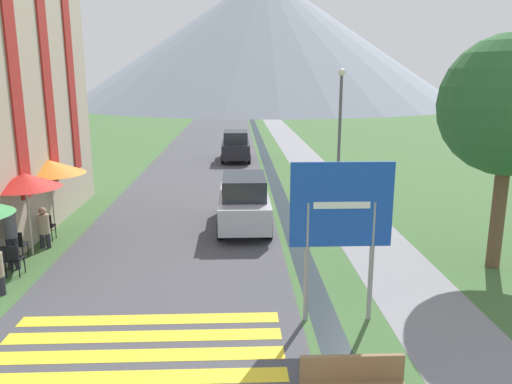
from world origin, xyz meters
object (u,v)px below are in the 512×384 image
(parked_car_far, at_px, (236,146))
(cafe_chair_near_right, at_px, (13,258))
(cafe_chair_near_left, at_px, (0,258))
(streetlamp, at_px, (340,126))
(cafe_chair_middle, at_px, (17,243))
(cafe_umbrella_rear_orange, at_px, (49,167))
(person_seated_near, at_px, (44,226))
(tree_by_path, at_px, (510,106))
(cafe_chair_far_right, at_px, (47,225))
(parked_car_near, at_px, (244,202))
(person_standing_terrace, at_px, (11,233))
(road_sign, at_px, (341,218))
(cafe_umbrella_middle_red, at_px, (25,181))

(parked_car_far, distance_m, cafe_chair_near_right, 18.79)
(parked_car_far, height_order, cafe_chair_near_left, parked_car_far)
(streetlamp, bearing_deg, cafe_chair_middle, -149.62)
(cafe_umbrella_rear_orange, distance_m, person_seated_near, 2.40)
(tree_by_path, bearing_deg, cafe_chair_far_right, 168.20)
(streetlamp, bearing_deg, parked_car_far, 110.67)
(parked_car_near, height_order, parked_car_far, same)
(parked_car_far, height_order, person_seated_near, parked_car_far)
(cafe_chair_middle, xyz_separation_m, person_standing_terrace, (0.15, -0.62, 0.48))
(road_sign, distance_m, tree_by_path, 5.96)
(cafe_chair_near_left, height_order, cafe_chair_far_right, same)
(cafe_chair_near_left, distance_m, cafe_umbrella_middle_red, 2.35)
(road_sign, distance_m, streetlamp, 9.98)
(parked_car_near, distance_m, streetlamp, 5.36)
(cafe_umbrella_middle_red, xyz_separation_m, streetlamp, (9.95, 5.48, 0.96))
(cafe_chair_middle, xyz_separation_m, cafe_umbrella_middle_red, (0.20, 0.47, 1.67))
(parked_car_far, relative_size, cafe_chair_middle, 4.69)
(person_seated_near, relative_size, streetlamp, 0.24)
(parked_car_far, xyz_separation_m, cafe_chair_near_right, (-5.70, -17.90, -0.39))
(parked_car_near, bearing_deg, cafe_chair_near_right, -145.93)
(parked_car_far, distance_m, person_standing_terrace, 18.36)
(cafe_chair_near_left, xyz_separation_m, person_seated_near, (0.31, 2.20, 0.18))
(road_sign, distance_m, person_seated_near, 9.34)
(person_standing_terrace, height_order, person_seated_near, person_standing_terrace)
(parked_car_far, height_order, cafe_umbrella_middle_red, cafe_umbrella_middle_red)
(road_sign, height_order, person_seated_near, road_sign)
(parked_car_near, height_order, cafe_chair_near_right, parked_car_near)
(cafe_chair_near_left, xyz_separation_m, cafe_chair_far_right, (0.11, 2.91, 0.00))
(person_seated_near, bearing_deg, tree_by_path, -8.87)
(cafe_chair_middle, bearing_deg, tree_by_path, 4.67)
(person_seated_near, bearing_deg, person_standing_terrace, -97.57)
(cafe_chair_near_left, xyz_separation_m, cafe_umbrella_rear_orange, (-0.07, 4.09, 1.62))
(streetlamp, bearing_deg, cafe_umbrella_middle_red, -151.17)
(road_sign, xyz_separation_m, cafe_chair_near_left, (-8.15, 2.63, -1.73))
(parked_car_near, bearing_deg, cafe_umbrella_rear_orange, 179.82)
(cafe_chair_far_right, relative_size, cafe_umbrella_middle_red, 0.35)
(parked_car_near, xyz_separation_m, person_seated_near, (-5.98, -1.87, -0.21))
(cafe_chair_near_left, bearing_deg, tree_by_path, 21.50)
(cafe_chair_near_right, height_order, cafe_umbrella_middle_red, cafe_umbrella_middle_red)
(parked_car_far, relative_size, tree_by_path, 0.65)
(parked_car_far, height_order, cafe_chair_near_right, parked_car_far)
(cafe_chair_near_left, height_order, cafe_chair_near_right, same)
(road_sign, bearing_deg, cafe_chair_far_right, 145.43)
(cafe_umbrella_middle_red, distance_m, cafe_umbrella_rear_orange, 2.45)
(cafe_chair_far_right, xyz_separation_m, person_standing_terrace, (-0.02, -2.36, 0.48))
(cafe_umbrella_middle_red, height_order, streetlamp, streetlamp)
(parked_car_far, height_order, streetlamp, streetlamp)
(road_sign, bearing_deg, cafe_umbrella_middle_red, 151.93)
(person_standing_terrace, bearing_deg, tree_by_path, -1.43)
(road_sign, distance_m, cafe_umbrella_middle_red, 9.08)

